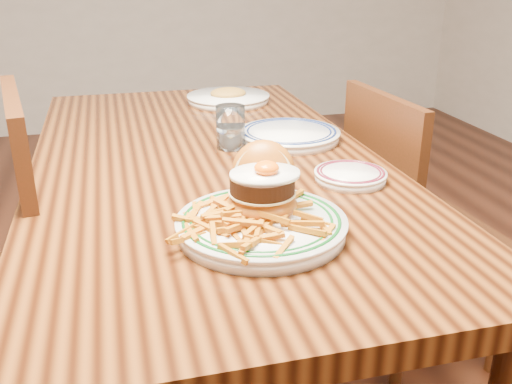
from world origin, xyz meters
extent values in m
cube|color=black|center=(0.00, 0.00, 0.72)|extent=(0.85, 1.60, 0.05)
cylinder|color=black|center=(-0.36, 0.74, 0.35)|extent=(0.07, 0.07, 0.70)
cylinder|color=black|center=(0.36, 0.74, 0.35)|extent=(0.07, 0.07, 0.70)
cube|color=#411B0D|center=(-0.43, -0.05, 0.71)|extent=(0.10, 0.44, 0.47)
cylinder|color=#411B0D|center=(-0.47, 0.13, 0.22)|extent=(0.04, 0.04, 0.43)
cube|color=#411B0D|center=(0.68, 0.05, 0.42)|extent=(0.43, 0.43, 0.04)
cube|color=#411B0D|center=(0.50, 0.03, 0.66)|extent=(0.06, 0.41, 0.44)
cylinder|color=#411B0D|center=(0.84, 0.23, 0.20)|extent=(0.04, 0.04, 0.40)
cylinder|color=#411B0D|center=(0.50, 0.21, 0.20)|extent=(0.04, 0.04, 0.40)
cylinder|color=#411B0D|center=(0.87, -0.12, 0.20)|extent=(0.04, 0.04, 0.40)
cylinder|color=#411B0D|center=(0.52, -0.14, 0.20)|extent=(0.04, 0.04, 0.40)
cylinder|color=white|center=(0.02, -0.45, 0.76)|extent=(0.30, 0.30, 0.02)
cylinder|color=white|center=(0.02, -0.45, 0.78)|extent=(0.31, 0.31, 0.01)
torus|color=#0D4916|center=(0.02, -0.45, 0.78)|extent=(0.29, 0.29, 0.01)
torus|color=#0D4916|center=(0.02, -0.45, 0.78)|extent=(0.26, 0.26, 0.01)
ellipsoid|color=#A25B14|center=(0.03, -0.41, 0.79)|extent=(0.13, 0.13, 0.06)
cylinder|color=beige|center=(0.03, -0.41, 0.82)|extent=(0.12, 0.12, 0.00)
cylinder|color=black|center=(0.03, -0.41, 0.83)|extent=(0.12, 0.12, 0.03)
ellipsoid|color=white|center=(0.04, -0.42, 0.85)|extent=(0.13, 0.11, 0.01)
ellipsoid|color=#FF5B05|center=(0.04, -0.42, 0.87)|extent=(0.05, 0.05, 0.03)
ellipsoid|color=#A25B14|center=(0.05, -0.34, 0.83)|extent=(0.15, 0.13, 0.14)
cylinder|color=beige|center=(0.05, -0.36, 0.83)|extent=(0.12, 0.07, 0.11)
cylinder|color=white|center=(0.28, -0.24, 0.76)|extent=(0.16, 0.16, 0.02)
cylinder|color=white|center=(0.28, -0.24, 0.77)|extent=(0.16, 0.16, 0.01)
torus|color=#541321|center=(0.28, -0.24, 0.77)|extent=(0.15, 0.15, 0.01)
torus|color=#541321|center=(0.28, -0.24, 0.77)|extent=(0.14, 0.14, 0.01)
cube|color=silver|center=(0.30, -0.23, 0.77)|extent=(0.08, 0.08, 0.00)
cylinder|color=white|center=(0.24, 0.09, 0.76)|extent=(0.27, 0.27, 0.02)
cylinder|color=white|center=(0.24, 0.09, 0.77)|extent=(0.28, 0.28, 0.01)
torus|color=#0F1D4C|center=(0.24, 0.09, 0.78)|extent=(0.26, 0.26, 0.01)
torus|color=#0F1D4C|center=(0.24, 0.09, 0.78)|extent=(0.23, 0.23, 0.01)
cylinder|color=white|center=(0.07, 0.06, 0.81)|extent=(0.08, 0.08, 0.11)
cylinder|color=silver|center=(0.07, 0.06, 0.78)|extent=(0.06, 0.06, 0.05)
cylinder|color=white|center=(0.17, 0.56, 0.76)|extent=(0.28, 0.28, 0.02)
cylinder|color=white|center=(0.17, 0.56, 0.77)|extent=(0.28, 0.28, 0.01)
ellipsoid|color=#AE7F31|center=(0.17, 0.56, 0.78)|extent=(0.12, 0.10, 0.04)
camera|label=1|loc=(-0.22, -1.35, 1.22)|focal=40.00mm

